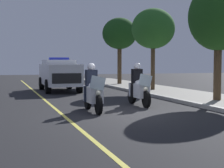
{
  "coord_description": "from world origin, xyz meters",
  "views": [
    {
      "loc": [
        11.0,
        -4.15,
        1.73
      ],
      "look_at": [
        -1.81,
        0.0,
        0.9
      ],
      "focal_mm": 55.51,
      "sensor_mm": 36.0,
      "label": 1
    }
  ],
  "objects_px": {
    "tree_mid_block": "(218,17)",
    "police_motorcycle_lead_right": "(139,88)",
    "police_suv": "(59,74)",
    "tree_behind_suv": "(120,34)",
    "police_motorcycle_lead_left": "(93,92)",
    "tree_far_back": "(153,29)"
  },
  "relations": [
    {
      "from": "tree_mid_block",
      "to": "police_motorcycle_lead_right",
      "type": "bearing_deg",
      "value": -89.5
    },
    {
      "from": "police_suv",
      "to": "police_motorcycle_lead_right",
      "type": "bearing_deg",
      "value": 13.05
    },
    {
      "from": "tree_mid_block",
      "to": "tree_behind_suv",
      "type": "bearing_deg",
      "value": -179.08
    },
    {
      "from": "police_motorcycle_lead_right",
      "to": "tree_behind_suv",
      "type": "distance_m",
      "value": 13.37
    },
    {
      "from": "police_motorcycle_lead_left",
      "to": "police_suv",
      "type": "distance_m",
      "value": 9.24
    },
    {
      "from": "tree_far_back",
      "to": "tree_behind_suv",
      "type": "bearing_deg",
      "value": -179.89
    },
    {
      "from": "police_motorcycle_lead_right",
      "to": "tree_far_back",
      "type": "distance_m",
      "value": 7.88
    },
    {
      "from": "police_motorcycle_lead_left",
      "to": "tree_far_back",
      "type": "xyz_separation_m",
      "value": [
        -7.45,
        5.74,
        3.07
      ]
    },
    {
      "from": "tree_mid_block",
      "to": "tree_far_back",
      "type": "bearing_deg",
      "value": -178.29
    },
    {
      "from": "police_motorcycle_lead_left",
      "to": "police_motorcycle_lead_right",
      "type": "distance_m",
      "value": 2.47
    },
    {
      "from": "police_motorcycle_lead_left",
      "to": "police_suv",
      "type": "relative_size",
      "value": 0.44
    },
    {
      "from": "tree_mid_block",
      "to": "tree_far_back",
      "type": "xyz_separation_m",
      "value": [
        -6.31,
        -0.19,
        0.08
      ]
    },
    {
      "from": "police_motorcycle_lead_left",
      "to": "police_motorcycle_lead_right",
      "type": "relative_size",
      "value": 1.0
    },
    {
      "from": "tree_mid_block",
      "to": "tree_behind_suv",
      "type": "distance_m",
      "value": 12.46
    },
    {
      "from": "police_motorcycle_lead_right",
      "to": "tree_far_back",
      "type": "height_order",
      "value": "tree_far_back"
    },
    {
      "from": "tree_far_back",
      "to": "police_motorcycle_lead_right",
      "type": "bearing_deg",
      "value": -29.12
    },
    {
      "from": "police_motorcycle_lead_right",
      "to": "tree_far_back",
      "type": "relative_size",
      "value": 0.44
    },
    {
      "from": "police_suv",
      "to": "tree_mid_block",
      "type": "relative_size",
      "value": 0.96
    },
    {
      "from": "police_motorcycle_lead_right",
      "to": "police_suv",
      "type": "relative_size",
      "value": 0.44
    },
    {
      "from": "police_motorcycle_lead_left",
      "to": "tree_behind_suv",
      "type": "xyz_separation_m",
      "value": [
        -13.59,
        5.73,
        3.25
      ]
    },
    {
      "from": "police_suv",
      "to": "tree_far_back",
      "type": "height_order",
      "value": "tree_far_back"
    },
    {
      "from": "police_motorcycle_lead_left",
      "to": "police_motorcycle_lead_right",
      "type": "bearing_deg",
      "value": 116.65
    }
  ]
}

